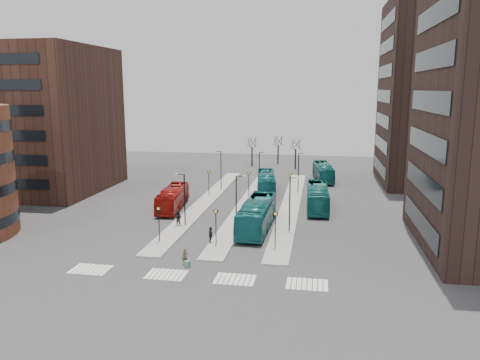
% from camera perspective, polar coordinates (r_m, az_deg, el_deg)
% --- Properties ---
extents(ground, '(160.00, 160.00, 0.00)m').
position_cam_1_polar(ground, '(37.70, -9.48, -13.69)').
color(ground, '#323234').
rests_on(ground, ground).
extents(island_left, '(2.50, 45.00, 0.15)m').
position_cam_1_polar(island_left, '(66.05, -4.27, -2.64)').
color(island_left, gray).
rests_on(island_left, ground).
extents(island_mid, '(2.50, 45.00, 0.15)m').
position_cam_1_polar(island_mid, '(64.89, 0.89, -2.86)').
color(island_mid, gray).
rests_on(island_mid, ground).
extents(island_right, '(2.50, 45.00, 0.15)m').
position_cam_1_polar(island_right, '(64.27, 6.19, -3.06)').
color(island_right, gray).
rests_on(island_right, ground).
extents(suitcase, '(0.51, 0.43, 0.59)m').
position_cam_1_polar(suitcase, '(42.68, -6.44, -10.14)').
color(suitcase, navy).
rests_on(suitcase, ground).
extents(red_bus, '(3.44, 10.66, 2.92)m').
position_cam_1_polar(red_bus, '(62.51, -8.20, -2.21)').
color(red_bus, maroon).
rests_on(red_bus, ground).
extents(teal_bus_a, '(3.22, 12.40, 3.43)m').
position_cam_1_polar(teal_bus_a, '(52.90, 2.09, -4.26)').
color(teal_bus_a, '#135D60').
rests_on(teal_bus_a, ground).
extents(teal_bus_b, '(4.05, 11.38, 3.10)m').
position_cam_1_polar(teal_bus_b, '(71.67, 3.20, -0.33)').
color(teal_bus_b, '#145D64').
rests_on(teal_bus_b, ground).
extents(teal_bus_c, '(3.06, 11.49, 3.18)m').
position_cam_1_polar(teal_bus_c, '(62.73, 9.43, -2.07)').
color(teal_bus_c, '#146461').
rests_on(teal_bus_c, ground).
extents(teal_bus_d, '(3.85, 11.01, 3.00)m').
position_cam_1_polar(teal_bus_d, '(82.20, 10.10, 0.95)').
color(teal_bus_d, '#135E5F').
rests_on(teal_bus_d, ground).
extents(traveller, '(0.57, 0.39, 1.51)m').
position_cam_1_polar(traveller, '(43.15, -6.73, -9.26)').
color(traveller, '#4E462E').
rests_on(traveller, ground).
extents(commuter_a, '(0.94, 0.75, 1.88)m').
position_cam_1_polar(commuter_a, '(54.68, -7.57, -4.68)').
color(commuter_a, black).
rests_on(commuter_a, ground).
extents(commuter_b, '(0.79, 1.14, 1.80)m').
position_cam_1_polar(commuter_b, '(48.40, -3.60, -6.75)').
color(commuter_b, black).
rests_on(commuter_b, ground).
extents(commuter_c, '(1.01, 1.12, 1.51)m').
position_cam_1_polar(commuter_c, '(53.45, 1.07, -5.16)').
color(commuter_c, black).
rests_on(commuter_c, ground).
extents(crosswalk_stripes, '(22.35, 2.40, 0.01)m').
position_cam_1_polar(crosswalk_stripes, '(40.71, -5.23, -11.64)').
color(crosswalk_stripes, silver).
rests_on(crosswalk_stripes, ground).
extents(office_block, '(25.00, 20.12, 22.00)m').
position_cam_1_polar(office_block, '(80.56, -24.99, 6.71)').
color(office_block, '#41271E').
rests_on(office_block, ground).
extents(tower_far, '(20.12, 20.00, 30.00)m').
position_cam_1_polar(tower_far, '(84.72, 23.97, 9.66)').
color(tower_far, '#2F1F1A').
rests_on(tower_far, ground).
extents(sign_poles, '(12.45, 22.12, 3.65)m').
position_cam_1_polar(sign_poles, '(57.69, -0.57, -2.24)').
color(sign_poles, black).
rests_on(sign_poles, ground).
extents(lamp_posts, '(14.04, 20.24, 6.12)m').
position_cam_1_polar(lamp_posts, '(62.10, 1.19, -0.18)').
color(lamp_posts, black).
rests_on(lamp_posts, ground).
extents(bare_trees, '(10.97, 8.14, 5.90)m').
position_cam_1_polar(bare_trees, '(96.21, 4.29, 3.29)').
color(bare_trees, black).
rests_on(bare_trees, ground).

